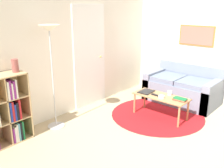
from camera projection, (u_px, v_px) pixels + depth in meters
ground_plane at (202, 162)px, 3.40m from camera, size 14.00×14.00×0.00m
wall_back at (71, 47)px, 4.72m from camera, size 7.67×0.11×2.60m
wall_right at (192, 40)px, 5.53m from camera, size 0.08×5.67×2.60m
rug at (157, 115)px, 4.86m from camera, size 1.78×1.78×0.01m
floor_lamp at (50, 42)px, 3.96m from camera, size 0.34×0.34×1.75m
couch at (183, 88)px, 5.48m from camera, size 0.88×1.50×0.79m
coffee_table at (161, 98)px, 4.68m from camera, size 0.43×1.03×0.42m
laptop at (146, 92)px, 4.86m from camera, size 0.32×0.24×0.02m
bowl at (161, 97)px, 4.53m from camera, size 0.11×0.11×0.05m
book_stack_on_table at (180, 99)px, 4.43m from camera, size 0.13×0.24×0.04m
cup at (170, 93)px, 4.67m from camera, size 0.08×0.08×0.09m
remote at (155, 95)px, 4.68m from camera, size 0.06×0.16×0.02m
vase_on_shelf at (15, 66)px, 3.73m from camera, size 0.10×0.10×0.20m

